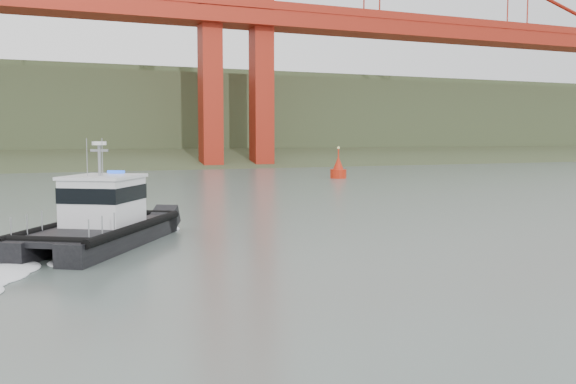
# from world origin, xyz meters

# --- Properties ---
(ground) EXTENTS (400.00, 400.00, 0.00)m
(ground) POSITION_xyz_m (0.00, 0.00, 0.00)
(ground) COLOR #566761
(ground) RESTS_ON ground
(headlands) EXTENTS (500.00, 105.36, 27.12)m
(headlands) POSITION_xyz_m (0.00, 125.50, 7.05)
(headlands) COLOR #334226
(headlands) RESTS_ON ground
(patrol_boat) EXTENTS (8.11, 9.86, 4.62)m
(patrol_boat) POSITION_xyz_m (-5.26, 11.39, 1.16)
(patrol_boat) COLOR black
(patrol_boat) RESTS_ON ground
(nav_buoy) EXTENTS (1.80, 1.80, 3.75)m
(nav_buoy) POSITION_xyz_m (24.55, 46.81, 0.99)
(nav_buoy) COLOR #B9210C
(nav_buoy) RESTS_ON ground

